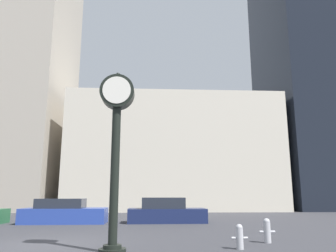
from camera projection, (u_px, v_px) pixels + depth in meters
The scene contains 9 objects.
ground_plane at pixel (43, 245), 10.37m from camera, with size 200.00×200.00×0.00m, color #38383D.
building_tall_tower at pixel (3, 29), 37.18m from camera, with size 15.05×12.00×39.91m.
building_storefront_row at pixel (173, 156), 35.28m from camera, with size 20.58×12.00×11.16m.
building_glass_modern at pixel (309, 81), 37.92m from camera, with size 9.59×12.00×28.85m.
street_clock at pixel (116, 132), 9.60m from camera, with size 1.01×0.76×5.21m.
car_blue at pixel (64, 213), 18.04m from camera, with size 4.56×1.94×1.33m.
car_navy at pixel (166, 212), 18.45m from camera, with size 4.39×1.85×1.38m.
fire_hydrant_near at pixel (240, 236), 9.59m from camera, with size 0.49×0.21×0.71m.
fire_hydrant_far at pixel (267, 230), 10.85m from camera, with size 0.52×0.23×0.79m.
Camera 1 is at (3.36, -11.12, 1.58)m, focal length 35.00 mm.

